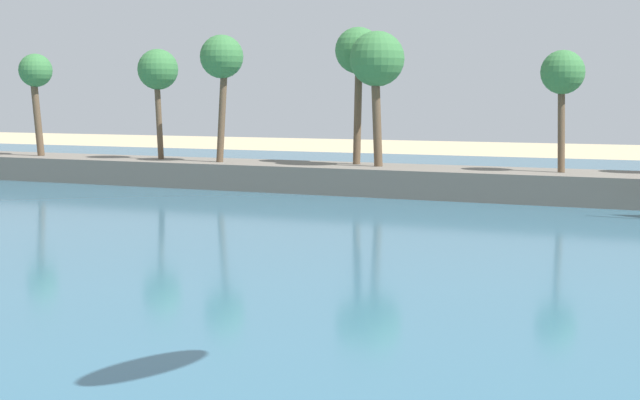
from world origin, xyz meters
TOP-DOWN VIEW (x-y plane):
  - sea at (0.00, 53.31)m, footprint 220.00×88.55m

SIDE VIEW (x-z plane):
  - sea at x=0.00m, z-range 0.00..0.06m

